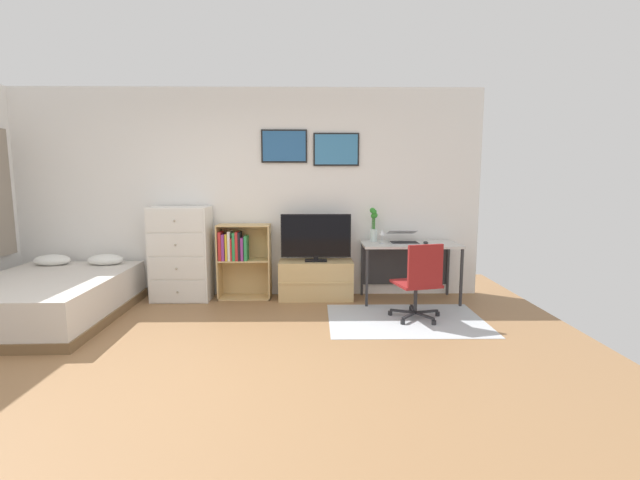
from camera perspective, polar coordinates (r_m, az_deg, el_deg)
ground_plane at (r=3.89m, az=-14.29°, el=-15.78°), size 7.20×7.20×0.00m
wall_back_with_posters at (r=5.96m, az=-9.19°, el=5.95°), size 6.12×0.09×2.70m
area_rug at (r=5.08m, az=10.91°, el=-9.97°), size 1.70×1.20×0.01m
bed at (r=5.79m, az=-31.49°, el=-6.36°), size 1.56×2.09×0.60m
dresser at (r=5.95m, az=-17.32°, el=-1.68°), size 0.73×0.46×1.19m
bookshelf at (r=5.85m, az=-10.23°, el=-1.86°), size 0.67×0.30×0.96m
tv_stand at (r=5.78m, az=-0.52°, el=-5.11°), size 0.95×0.41×0.50m
television at (r=5.66m, az=-0.53°, el=0.30°), size 0.89×0.16×0.60m
desk at (r=5.82m, az=11.25°, el=-1.59°), size 1.21×0.60×0.74m
office_chair at (r=4.97m, az=12.65°, el=-4.99°), size 0.58×0.57×0.86m
laptop at (r=5.75m, az=10.58°, el=0.29°), size 0.37×0.40×0.16m
computer_mouse at (r=5.70m, az=13.36°, el=-0.32°), size 0.06×0.10×0.03m
bamboo_vase at (r=5.79m, az=6.88°, el=2.03°), size 0.10×0.09×0.44m
wine_glass at (r=5.60m, az=7.93°, el=0.89°), size 0.07×0.07×0.18m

